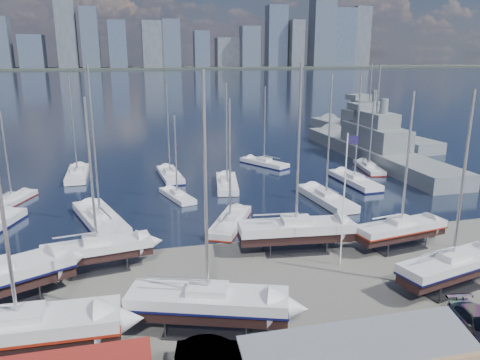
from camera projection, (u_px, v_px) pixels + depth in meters
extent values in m
plane|color=#605E59|center=(278.00, 287.00, 37.84)|extent=(1400.00, 1400.00, 0.00)
cube|color=#19243B|center=(140.00, 81.00, 328.53)|extent=(1400.00, 600.00, 0.40)
cube|color=#2D332D|center=(132.00, 68.00, 571.99)|extent=(1400.00, 80.00, 2.20)
cube|color=#3D4756|center=(1.00, 43.00, 524.59)|extent=(19.55, 21.83, 55.97)
cube|color=#475166|center=(32.00, 51.00, 540.00)|extent=(26.03, 30.49, 37.14)
cube|color=#595E66|center=(66.00, 29.00, 531.73)|extent=(21.60, 16.58, 87.63)
cube|color=#3D4756|center=(90.00, 38.00, 541.56)|extent=(19.42, 28.42, 67.60)
cube|color=#475166|center=(118.00, 44.00, 553.30)|extent=(20.24, 23.80, 54.09)
cube|color=#595E66|center=(153.00, 44.00, 559.62)|extent=(24.62, 19.72, 54.00)
cube|color=#3D4756|center=(171.00, 43.00, 562.72)|extent=(20.75, 17.93, 55.97)
cube|color=#475166|center=(201.00, 49.00, 571.20)|extent=(18.36, 16.25, 43.03)
cube|color=#595E66|center=(227.00, 52.00, 598.18)|extent=(28.49, 22.03, 35.69)
cube|color=#3D4756|center=(250.00, 47.00, 585.60)|extent=(23.34, 17.87, 49.11)
cube|color=#475166|center=(276.00, 36.00, 605.03)|extent=(25.35, 19.79, 75.95)
cube|color=#595E66|center=(295.00, 44.00, 606.69)|extent=(17.00, 27.45, 57.67)
cube|color=#3D4756|center=(322.00, 24.00, 608.82)|extent=(29.28, 24.05, 106.04)
cube|color=#475166|center=(341.00, 37.00, 629.17)|extent=(30.82, 28.37, 74.41)
cube|color=#595E66|center=(361.00, 37.00, 637.34)|extent=(21.74, 17.03, 77.48)
cube|color=black|center=(20.00, 339.00, 28.11)|extent=(11.85, 3.10, 0.94)
cube|color=silver|center=(18.00, 325.00, 27.86)|extent=(11.86, 3.60, 0.94)
cube|color=maroon|center=(19.00, 332.00, 27.97)|extent=(11.98, 3.63, 0.19)
cube|color=silver|center=(17.00, 314.00, 27.67)|extent=(2.99, 2.05, 0.50)
cube|color=#2D2D33|center=(99.00, 270.00, 40.68)|extent=(5.32, 3.07, 0.16)
cube|color=black|center=(98.00, 254.00, 40.29)|extent=(9.36, 3.59, 0.73)
cube|color=silver|center=(97.00, 246.00, 40.10)|extent=(9.42, 3.97, 0.73)
cube|color=silver|center=(97.00, 239.00, 39.94)|extent=(2.50, 1.88, 0.50)
cylinder|color=#B2B2B7|center=(91.00, 172.00, 38.40)|extent=(0.22, 0.22, 12.33)
cube|color=#2D2D33|center=(208.00, 330.00, 31.80)|extent=(6.46, 4.51, 0.16)
cube|color=black|center=(208.00, 310.00, 31.39)|extent=(10.96, 5.97, 0.86)
cube|color=silver|center=(208.00, 298.00, 31.17)|extent=(11.11, 6.40, 0.86)
cube|color=#0B0D3A|center=(208.00, 304.00, 31.27)|extent=(11.22, 6.46, 0.17)
cube|color=silver|center=(208.00, 289.00, 30.99)|extent=(3.13, 2.59, 0.50)
cylinder|color=#B2B2B7|center=(206.00, 188.00, 29.17)|extent=(0.22, 0.22, 14.47)
cube|color=#2D2D33|center=(295.00, 250.00, 44.72)|extent=(6.18, 3.29, 0.16)
cube|color=black|center=(296.00, 235.00, 44.31)|extent=(11.01, 3.62, 0.86)
cube|color=silver|center=(296.00, 227.00, 44.09)|extent=(11.05, 4.07, 0.86)
cube|color=silver|center=(296.00, 220.00, 43.91)|extent=(2.87, 2.07, 0.50)
cylinder|color=#B2B2B7|center=(299.00, 146.00, 42.07)|extent=(0.22, 0.22, 14.59)
cube|color=#2D2D33|center=(449.00, 288.00, 37.46)|extent=(5.75, 3.65, 0.16)
cube|color=black|center=(451.00, 271.00, 37.07)|extent=(9.95, 4.56, 0.77)
cube|color=silver|center=(452.00, 262.00, 36.87)|extent=(10.05, 4.95, 0.77)
cube|color=#0B0D3A|center=(452.00, 266.00, 36.96)|extent=(10.15, 5.00, 0.15)
cube|color=silver|center=(453.00, 255.00, 36.70)|extent=(2.74, 2.16, 0.50)
cylinder|color=#B2B2B7|center=(463.00, 177.00, 35.06)|extent=(0.22, 0.22, 13.07)
cube|color=#2D2D33|center=(399.00, 248.00, 45.25)|extent=(5.36, 3.11, 0.16)
cube|color=black|center=(400.00, 234.00, 44.86)|extent=(9.41, 3.66, 0.73)
cube|color=silver|center=(401.00, 226.00, 44.67)|extent=(9.47, 4.04, 0.73)
cube|color=maroon|center=(401.00, 230.00, 44.75)|extent=(9.57, 4.08, 0.15)
cube|color=silver|center=(402.00, 220.00, 44.50)|extent=(2.52, 1.90, 0.50)
cylinder|color=#B2B2B7|center=(408.00, 159.00, 42.95)|extent=(0.22, 0.22, 12.39)
cube|color=black|center=(13.00, 205.00, 58.96)|extent=(4.76, 8.19, 0.64)
cube|color=silver|center=(12.00, 200.00, 58.80)|extent=(5.08, 8.32, 0.64)
cube|color=maroon|center=(12.00, 202.00, 58.87)|extent=(5.13, 8.40, 0.13)
cube|color=silver|center=(11.00, 196.00, 58.65)|extent=(2.00, 2.37, 0.50)
cylinder|color=#B2B2B7|center=(6.00, 156.00, 57.29)|extent=(0.22, 0.22, 10.87)
cube|color=black|center=(78.00, 179.00, 71.47)|extent=(2.62, 10.57, 0.84)
cube|color=silver|center=(78.00, 174.00, 71.25)|extent=(3.06, 10.57, 0.84)
cube|color=silver|center=(77.00, 170.00, 71.08)|extent=(1.80, 2.65, 0.50)
cylinder|color=#B2B2B7|center=(73.00, 125.00, 69.28)|extent=(0.22, 0.22, 14.23)
cube|color=black|center=(101.00, 226.00, 52.04)|extent=(6.34, 12.30, 0.96)
cube|color=silver|center=(100.00, 218.00, 51.79)|extent=(6.82, 12.45, 0.96)
cube|color=#0B0D3A|center=(100.00, 222.00, 51.90)|extent=(6.89, 12.57, 0.19)
cube|color=silver|center=(100.00, 212.00, 51.60)|extent=(2.83, 3.47, 0.50)
cylinder|color=#B2B2B7|center=(94.00, 142.00, 49.55)|extent=(0.22, 0.22, 16.19)
cube|color=black|center=(177.00, 200.00, 60.90)|extent=(3.92, 7.72, 0.60)
cube|color=silver|center=(177.00, 196.00, 60.74)|extent=(4.22, 7.81, 0.60)
cube|color=silver|center=(177.00, 192.00, 60.60)|extent=(1.76, 2.17, 0.50)
cylinder|color=#B2B2B7|center=(176.00, 155.00, 59.34)|extent=(0.22, 0.22, 10.16)
cube|color=black|center=(170.00, 180.00, 71.09)|extent=(3.06, 9.90, 0.78)
cube|color=silver|center=(170.00, 175.00, 70.89)|extent=(3.47, 9.93, 0.78)
cube|color=#0B0D3A|center=(170.00, 177.00, 70.98)|extent=(3.51, 10.03, 0.16)
cube|color=silver|center=(170.00, 171.00, 70.72)|extent=(1.82, 2.56, 0.50)
cylinder|color=#B2B2B7|center=(168.00, 129.00, 69.07)|extent=(0.22, 0.22, 13.16)
cube|color=black|center=(230.00, 228.00, 51.27)|extent=(6.38, 9.57, 0.77)
cube|color=silver|center=(230.00, 222.00, 51.07)|extent=(6.74, 9.75, 0.77)
cube|color=maroon|center=(230.00, 225.00, 51.16)|extent=(6.80, 9.85, 0.15)
cube|color=silver|center=(230.00, 216.00, 50.90)|extent=(2.52, 2.86, 0.50)
cylinder|color=#B2B2B7|center=(230.00, 161.00, 49.28)|extent=(0.22, 0.22, 12.93)
cube|color=black|center=(227.00, 189.00, 66.27)|extent=(4.10, 10.34, 0.81)
cube|color=silver|center=(227.00, 183.00, 66.06)|extent=(4.51, 10.41, 0.81)
cube|color=silver|center=(227.00, 179.00, 65.89)|extent=(2.10, 2.77, 0.50)
cylinder|color=#B2B2B7|center=(227.00, 133.00, 64.18)|extent=(0.22, 0.22, 13.60)
cube|color=black|center=(264.00, 167.00, 79.05)|extent=(6.54, 8.94, 0.73)
cube|color=silver|center=(264.00, 163.00, 78.86)|extent=(6.87, 9.14, 0.73)
cube|color=#0B0D3A|center=(264.00, 165.00, 78.94)|extent=(6.94, 9.23, 0.15)
cube|color=silver|center=(264.00, 159.00, 78.70)|extent=(2.48, 2.74, 0.50)
cylinder|color=#B2B2B7|center=(265.00, 124.00, 77.15)|extent=(0.22, 0.22, 12.31)
cube|color=black|center=(326.00, 204.00, 59.58)|extent=(3.55, 11.21, 0.88)
cube|color=silver|center=(326.00, 198.00, 59.35)|extent=(4.01, 11.25, 0.88)
cube|color=silver|center=(326.00, 193.00, 59.17)|extent=(2.08, 2.90, 0.50)
cylinder|color=#B2B2B7|center=(329.00, 136.00, 57.29)|extent=(0.22, 0.22, 14.89)
cube|color=black|center=(354.00, 186.00, 67.90)|extent=(3.12, 10.82, 0.86)
cube|color=silver|center=(354.00, 180.00, 67.68)|extent=(3.57, 10.84, 0.86)
cube|color=#0B0D3A|center=(354.00, 183.00, 67.78)|extent=(3.60, 10.95, 0.17)
cube|color=silver|center=(355.00, 176.00, 67.50)|extent=(1.94, 2.77, 0.50)
cylinder|color=#B2B2B7|center=(358.00, 128.00, 65.68)|extent=(0.22, 0.22, 14.44)
cube|color=black|center=(368.00, 172.00, 75.77)|extent=(3.47, 9.08, 0.71)
cube|color=silver|center=(369.00, 167.00, 75.58)|extent=(3.84, 9.14, 0.71)
cube|color=maroon|center=(369.00, 169.00, 75.67)|extent=(3.88, 9.23, 0.14)
cube|color=silver|center=(369.00, 164.00, 75.42)|extent=(1.82, 2.42, 0.50)
cylinder|color=#B2B2B7|center=(372.00, 129.00, 73.93)|extent=(0.22, 0.22, 11.96)
cube|color=slate|center=(373.00, 157.00, 83.42)|extent=(7.19, 44.34, 3.99)
cube|color=slate|center=(375.00, 136.00, 82.43)|extent=(5.71, 15.53, 3.60)
cube|color=slate|center=(376.00, 119.00, 81.65)|extent=(4.28, 8.88, 2.40)
cube|color=slate|center=(365.00, 106.00, 85.36)|extent=(4.97, 4.44, 1.20)
cylinder|color=#B2B2B7|center=(379.00, 89.00, 80.29)|extent=(0.30, 0.30, 8.00)
cube|color=slate|center=(367.00, 136.00, 104.50)|extent=(11.03, 41.20, 3.67)
cube|color=slate|center=(368.00, 120.00, 103.55)|extent=(6.77, 14.75, 3.60)
cube|color=slate|center=(369.00, 106.00, 102.77)|extent=(4.80, 8.53, 2.40)
cube|color=slate|center=(359.00, 97.00, 106.01)|extent=(4.99, 4.56, 1.20)
cylinder|color=#B2B2B7|center=(371.00, 82.00, 101.41)|extent=(0.30, 0.30, 8.00)
imported|color=gray|center=(214.00, 352.00, 28.32)|extent=(4.86, 2.54, 1.52)
imported|color=gray|center=(415.00, 346.00, 29.05)|extent=(3.81, 5.52, 1.40)
imported|color=gray|center=(479.00, 324.00, 31.23)|extent=(3.09, 5.82, 1.61)
cylinder|color=white|center=(344.00, 202.00, 40.24)|extent=(0.12, 0.12, 11.91)
cube|color=#19143E|center=(353.00, 140.00, 38.96)|extent=(0.99, 0.05, 0.69)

